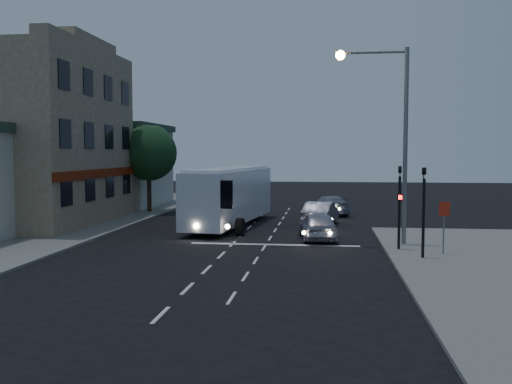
# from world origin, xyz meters

# --- Properties ---
(ground) EXTENTS (120.00, 120.00, 0.00)m
(ground) POSITION_xyz_m (0.00, 0.00, 0.00)
(ground) COLOR black
(sidewalk_far) EXTENTS (12.00, 50.00, 0.12)m
(sidewalk_far) POSITION_xyz_m (-13.00, 8.00, 0.06)
(sidewalk_far) COLOR slate
(sidewalk_far) RESTS_ON ground
(road_markings) EXTENTS (8.00, 30.55, 0.01)m
(road_markings) POSITION_xyz_m (1.29, 3.31, 0.00)
(road_markings) COLOR silver
(road_markings) RESTS_ON ground
(tour_bus) EXTENTS (3.73, 11.46, 3.45)m
(tour_bus) POSITION_xyz_m (-1.22, 8.60, 1.86)
(tour_bus) COLOR silver
(tour_bus) RESTS_ON ground
(car_suv) EXTENTS (2.20, 4.35, 1.42)m
(car_suv) POSITION_xyz_m (4.01, 3.80, 0.71)
(car_suv) COLOR #AAA9B7
(car_suv) RESTS_ON ground
(car_sedan_a) EXTENTS (2.25, 4.61, 1.45)m
(car_sedan_a) POSITION_xyz_m (4.12, 9.27, 0.73)
(car_sedan_a) COLOR gray
(car_sedan_a) RESTS_ON ground
(car_sedan_b) EXTENTS (3.06, 4.92, 1.33)m
(car_sedan_b) POSITION_xyz_m (4.69, 15.50, 0.67)
(car_sedan_b) COLOR #9799A8
(car_sedan_b) RESTS_ON ground
(traffic_signal_main) EXTENTS (0.25, 0.35, 4.10)m
(traffic_signal_main) POSITION_xyz_m (7.60, 0.78, 2.42)
(traffic_signal_main) COLOR black
(traffic_signal_main) RESTS_ON sidewalk_near
(traffic_signal_side) EXTENTS (0.18, 0.15, 4.10)m
(traffic_signal_side) POSITION_xyz_m (8.30, -1.20, 2.42)
(traffic_signal_side) COLOR black
(traffic_signal_side) RESTS_ON sidewalk_near
(regulatory_sign) EXTENTS (0.45, 0.12, 2.20)m
(regulatory_sign) POSITION_xyz_m (9.30, -0.24, 1.60)
(regulatory_sign) COLOR slate
(regulatory_sign) RESTS_ON sidewalk_near
(streetlight) EXTENTS (3.32, 0.44, 9.00)m
(streetlight) POSITION_xyz_m (7.34, 2.20, 5.73)
(streetlight) COLOR slate
(streetlight) RESTS_ON sidewalk_near
(main_building) EXTENTS (10.12, 12.00, 11.00)m
(main_building) POSITION_xyz_m (-13.96, 8.00, 5.16)
(main_building) COLOR #7B634C
(main_building) RESTS_ON sidewalk_far
(low_building_north) EXTENTS (9.40, 9.40, 6.50)m
(low_building_north) POSITION_xyz_m (-13.50, 20.00, 3.39)
(low_building_north) COLOR beige
(low_building_north) RESTS_ON sidewalk_far
(street_tree) EXTENTS (4.00, 4.00, 6.20)m
(street_tree) POSITION_xyz_m (-8.21, 15.02, 4.50)
(street_tree) COLOR black
(street_tree) RESTS_ON sidewalk_far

